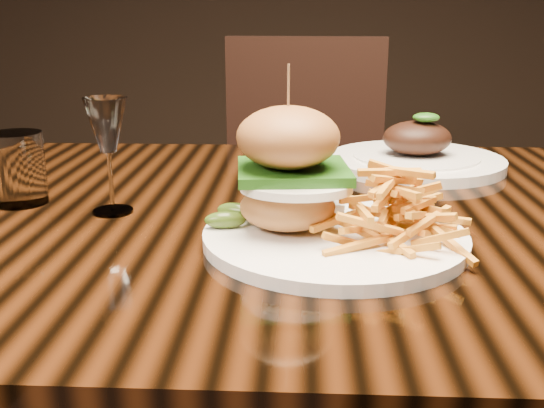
{
  "coord_description": "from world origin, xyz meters",
  "views": [
    {
      "loc": [
        -0.01,
        -0.85,
        1.02
      ],
      "look_at": [
        -0.04,
        -0.17,
        0.81
      ],
      "focal_mm": 42.0,
      "sensor_mm": 36.0,
      "label": 1
    }
  ],
  "objects_px": {
    "burger_plate": "(332,197)",
    "chair_far": "(302,187)",
    "dining_table": "(307,260)",
    "far_dish": "(416,156)",
    "wine_glass": "(107,130)"
  },
  "relations": [
    {
      "from": "burger_plate",
      "to": "far_dish",
      "type": "xyz_separation_m",
      "value": [
        0.17,
        0.4,
        -0.04
      ]
    },
    {
      "from": "dining_table",
      "to": "wine_glass",
      "type": "height_order",
      "value": "wine_glass"
    },
    {
      "from": "burger_plate",
      "to": "chair_far",
      "type": "xyz_separation_m",
      "value": [
        -0.03,
        1.02,
        -0.27
      ]
    },
    {
      "from": "chair_far",
      "to": "far_dish",
      "type": "bearing_deg",
      "value": -68.6
    },
    {
      "from": "burger_plate",
      "to": "far_dish",
      "type": "distance_m",
      "value": 0.44
    },
    {
      "from": "dining_table",
      "to": "wine_glass",
      "type": "bearing_deg",
      "value": -174.48
    },
    {
      "from": "dining_table",
      "to": "burger_plate",
      "type": "height_order",
      "value": "burger_plate"
    },
    {
      "from": "far_dish",
      "to": "chair_far",
      "type": "xyz_separation_m",
      "value": [
        -0.2,
        0.62,
        -0.23
      ]
    },
    {
      "from": "wine_glass",
      "to": "far_dish",
      "type": "height_order",
      "value": "wine_glass"
    },
    {
      "from": "dining_table",
      "to": "far_dish",
      "type": "height_order",
      "value": "far_dish"
    },
    {
      "from": "wine_glass",
      "to": "chair_far",
      "type": "bearing_deg",
      "value": 74.07
    },
    {
      "from": "chair_far",
      "to": "burger_plate",
      "type": "bearing_deg",
      "value": -84.64
    },
    {
      "from": "wine_glass",
      "to": "burger_plate",
      "type": "bearing_deg",
      "value": -19.64
    },
    {
      "from": "dining_table",
      "to": "burger_plate",
      "type": "relative_size",
      "value": 5.06
    },
    {
      "from": "dining_table",
      "to": "far_dish",
      "type": "distance_m",
      "value": 0.34
    }
  ]
}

